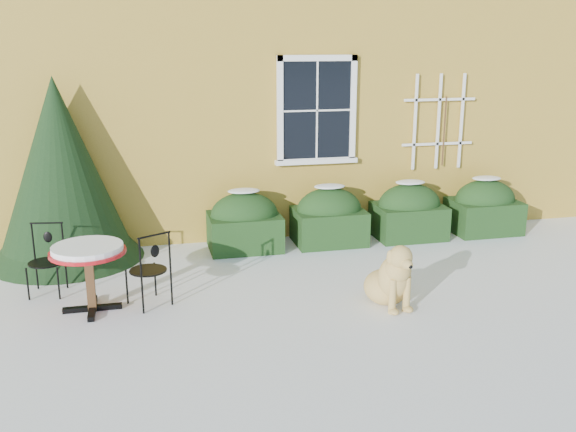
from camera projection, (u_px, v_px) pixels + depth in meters
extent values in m
plane|color=white|center=(308.00, 316.00, 7.22)|extent=(80.00, 80.00, 0.00)
cube|color=gold|center=(221.00, 40.00, 13.00)|extent=(12.00, 8.00, 6.00)
cube|color=black|center=(317.00, 110.00, 9.67)|extent=(1.05, 0.03, 1.45)
cube|color=white|center=(317.00, 58.00, 9.46)|extent=(1.23, 0.06, 0.09)
cube|color=white|center=(316.00, 161.00, 9.87)|extent=(1.23, 0.06, 0.09)
cube|color=white|center=(280.00, 111.00, 9.54)|extent=(0.09, 0.06, 1.63)
cube|color=white|center=(353.00, 110.00, 9.79)|extent=(0.09, 0.06, 1.63)
cube|color=white|center=(317.00, 111.00, 9.65)|extent=(0.02, 0.02, 1.45)
cube|color=white|center=(317.00, 111.00, 9.65)|extent=(1.05, 0.02, 0.02)
cube|color=white|center=(316.00, 161.00, 9.87)|extent=(1.29, 0.14, 0.07)
cube|color=white|center=(415.00, 123.00, 10.06)|extent=(0.04, 0.03, 1.50)
cube|color=white|center=(438.00, 122.00, 10.15)|extent=(0.04, 0.03, 1.50)
cube|color=white|center=(462.00, 121.00, 10.24)|extent=(0.04, 0.03, 1.50)
cube|color=white|center=(437.00, 144.00, 10.24)|extent=(1.20, 0.03, 0.04)
cube|color=white|center=(440.00, 99.00, 10.06)|extent=(1.20, 0.03, 0.04)
cylinder|color=#472D19|center=(444.00, 131.00, 10.19)|extent=(0.02, 0.02, 1.10)
cube|color=black|center=(245.00, 232.00, 9.48)|extent=(1.05, 0.80, 0.52)
ellipsoid|color=black|center=(244.00, 215.00, 9.41)|extent=(1.00, 0.72, 0.67)
ellipsoid|color=white|center=(244.00, 191.00, 9.32)|extent=(0.47, 0.32, 0.06)
cube|color=black|center=(329.00, 226.00, 9.76)|extent=(1.05, 0.80, 0.52)
ellipsoid|color=black|center=(329.00, 210.00, 9.69)|extent=(1.00, 0.72, 0.67)
ellipsoid|color=white|center=(330.00, 186.00, 9.60)|extent=(0.47, 0.32, 0.06)
cube|color=black|center=(408.00, 221.00, 10.05)|extent=(1.05, 0.80, 0.52)
ellipsoid|color=black|center=(409.00, 205.00, 9.98)|extent=(1.00, 0.72, 0.67)
ellipsoid|color=white|center=(410.00, 182.00, 9.88)|extent=(0.47, 0.32, 0.06)
cube|color=black|center=(484.00, 216.00, 10.33)|extent=(1.05, 0.80, 0.52)
ellipsoid|color=black|center=(485.00, 200.00, 10.26)|extent=(1.00, 0.72, 0.67)
ellipsoid|color=white|center=(487.00, 178.00, 10.17)|extent=(0.47, 0.32, 0.06)
cone|color=black|center=(65.00, 217.00, 8.96)|extent=(2.11, 2.11, 1.22)
cone|color=black|center=(60.00, 170.00, 8.78)|extent=(1.89, 1.89, 2.55)
cube|color=black|center=(93.00, 308.00, 7.36)|extent=(0.66, 0.08, 0.06)
cube|color=black|center=(93.00, 308.00, 7.36)|extent=(0.08, 0.66, 0.06)
cube|color=#4E331A|center=(90.00, 282.00, 7.27)|extent=(0.09, 0.09, 0.71)
cylinder|color=#B30F15|center=(88.00, 252.00, 7.18)|extent=(0.85, 0.85, 0.04)
cylinder|color=white|center=(87.00, 248.00, 7.16)|extent=(0.79, 0.79, 0.07)
cylinder|color=black|center=(155.00, 279.00, 7.74)|extent=(0.02, 0.02, 0.42)
cylinder|color=black|center=(127.00, 287.00, 7.50)|extent=(0.02, 0.02, 0.42)
cylinder|color=black|center=(172.00, 288.00, 7.47)|extent=(0.02, 0.02, 0.42)
cylinder|color=black|center=(143.00, 296.00, 7.23)|extent=(0.02, 0.02, 0.42)
cylinder|color=black|center=(148.00, 270.00, 7.43)|extent=(0.43, 0.43, 0.02)
cylinder|color=black|center=(170.00, 252.00, 7.35)|extent=(0.02, 0.02, 0.47)
cylinder|color=black|center=(140.00, 259.00, 7.11)|extent=(0.02, 0.02, 0.47)
cylinder|color=black|center=(154.00, 235.00, 7.17)|extent=(0.37, 0.21, 0.02)
ellipsoid|color=black|center=(155.00, 251.00, 7.22)|extent=(0.11, 0.08, 0.15)
cylinder|color=black|center=(28.00, 284.00, 7.61)|extent=(0.02, 0.02, 0.40)
cylinder|color=black|center=(59.00, 283.00, 7.64)|extent=(0.02, 0.02, 0.40)
cylinder|color=black|center=(37.00, 274.00, 7.95)|extent=(0.02, 0.02, 0.40)
cylinder|color=black|center=(66.00, 273.00, 7.98)|extent=(0.02, 0.02, 0.40)
cylinder|color=black|center=(46.00, 263.00, 7.74)|extent=(0.41, 0.41, 0.02)
cylinder|color=black|center=(33.00, 241.00, 7.84)|extent=(0.02, 0.02, 0.45)
cylinder|color=black|center=(63.00, 240.00, 7.87)|extent=(0.02, 0.02, 0.45)
cylinder|color=black|center=(46.00, 223.00, 7.79)|extent=(0.39, 0.08, 0.02)
ellipsoid|color=black|center=(48.00, 237.00, 7.84)|extent=(0.11, 0.04, 0.14)
ellipsoid|color=tan|center=(386.00, 287.00, 7.56)|extent=(0.58, 0.62, 0.41)
ellipsoid|color=tan|center=(394.00, 277.00, 7.35)|extent=(0.44, 0.40, 0.51)
sphere|color=tan|center=(397.00, 270.00, 7.27)|extent=(0.32, 0.32, 0.32)
cylinder|color=tan|center=(392.00, 296.00, 7.24)|extent=(0.08, 0.08, 0.41)
cylinder|color=tan|center=(407.00, 294.00, 7.31)|extent=(0.08, 0.08, 0.41)
ellipsoid|color=tan|center=(394.00, 312.00, 7.24)|extent=(0.11, 0.15, 0.07)
ellipsoid|color=tan|center=(408.00, 309.00, 7.31)|extent=(0.11, 0.15, 0.07)
cylinder|color=tan|center=(398.00, 265.00, 7.24)|extent=(0.22, 0.26, 0.22)
sphere|color=tan|center=(401.00, 257.00, 7.17)|extent=(0.27, 0.27, 0.27)
ellipsoid|color=tan|center=(406.00, 264.00, 7.07)|extent=(0.15, 0.23, 0.12)
sphere|color=black|center=(411.00, 267.00, 6.99)|extent=(0.05, 0.05, 0.05)
ellipsoid|color=tan|center=(390.00, 257.00, 7.16)|extent=(0.08, 0.10, 0.17)
ellipsoid|color=tan|center=(408.00, 255.00, 7.25)|extent=(0.08, 0.10, 0.17)
cylinder|color=tan|center=(389.00, 289.00, 7.84)|extent=(0.26, 0.30, 0.07)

